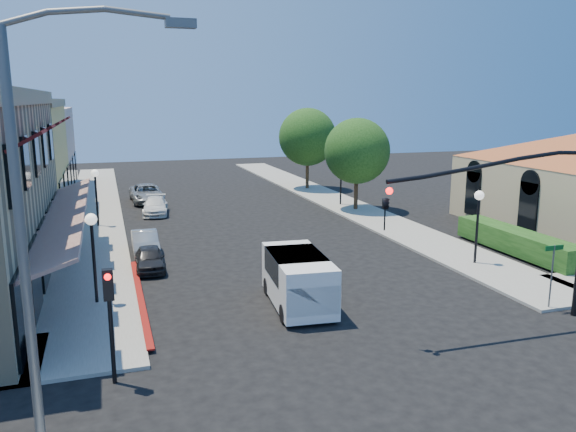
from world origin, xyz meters
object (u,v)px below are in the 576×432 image
object	(u,v)px
street_tree_b	(308,137)
white_van	(298,277)
secondary_signal	(110,305)
parked_car_c	(155,206)
street_name_sign	(553,266)
cobra_streetlight	(40,227)
parked_car_b	(145,243)
lamppost_left_far	(95,183)
parked_car_a	(150,258)
street_tree_a	(357,151)
lamppost_right_near	(478,208)
lamppost_right_far	(341,169)
parked_car_d	(147,194)
signal_mast_arm	(536,209)
lamppost_left_near	(92,235)

from	to	relation	value
street_tree_b	white_van	distance (m)	28.54
secondary_signal	parked_car_c	xyz separation A→B (m)	(3.20, 23.59, -1.74)
street_tree_b	street_name_sign	bearing A→B (deg)	-92.50
cobra_streetlight	parked_car_b	distance (m)	17.69
lamppost_left_far	parked_car_a	xyz separation A→B (m)	(2.30, -10.00, -2.19)
secondary_signal	white_van	size ratio (longest dim) A/B	0.72
street_tree_b	lamppost_left_far	world-z (taller)	street_tree_b
street_tree_a	parked_car_a	distance (m)	18.39
lamppost_right_near	white_van	distance (m)	10.17
white_van	street_tree_a	bearing A→B (deg)	58.71
street_name_sign	lamppost_left_far	bearing A→B (deg)	128.94
white_van	parked_car_c	world-z (taller)	white_van
white_van	lamppost_right_near	bearing A→B (deg)	14.43
lamppost_right_far	parked_car_d	size ratio (longest dim) A/B	0.73
secondary_signal	cobra_streetlight	world-z (taller)	cobra_streetlight
street_name_sign	white_van	world-z (taller)	street_name_sign
street_tree_a	secondary_signal	size ratio (longest dim) A/B	1.95
signal_mast_arm	parked_car_a	distance (m)	16.38
lamppost_left_near	lamppost_right_near	size ratio (longest dim) A/B	1.00
lamppost_right_near	lamppost_left_far	bearing A→B (deg)	140.53
street_name_sign	lamppost_left_far	size ratio (longest dim) A/B	0.70
parked_car_b	cobra_streetlight	bearing A→B (deg)	-99.99
lamppost_right_near	lamppost_right_far	world-z (taller)	same
secondary_signal	lamppost_left_near	bearing A→B (deg)	94.34
white_van	street_tree_b	bearing A→B (deg)	69.27
lamppost_right_near	white_van	xyz separation A→B (m)	(-9.73, -2.50, -1.59)
lamppost_left_far	parked_car_b	bearing A→B (deg)	-72.28
street_name_sign	parked_car_b	bearing A→B (deg)	137.39
secondary_signal	parked_car_b	bearing A→B (deg)	82.35
lamppost_left_near	parked_car_c	world-z (taller)	lamppost_left_near
lamppost_left_near	lamppost_left_far	xyz separation A→B (m)	(0.00, 14.00, 0.00)
street_tree_b	lamppost_right_near	size ratio (longest dim) A/B	1.97
lamppost_right_near	parked_car_d	xyz separation A→B (m)	(-13.50, 21.84, -2.05)
lamppost_right_far	white_van	xyz separation A→B (m)	(-9.73, -18.50, -1.59)
lamppost_left_far	white_van	size ratio (longest dim) A/B	0.77
parked_car_b	parked_car_d	distance (m)	15.09
street_tree_b	secondary_signal	distance (m)	34.97
parked_car_a	street_tree_a	bearing A→B (deg)	35.72
cobra_streetlight	parked_car_a	bearing A→B (deg)	78.11
street_tree_a	lamppost_left_far	size ratio (longest dim) A/B	1.82
lamppost_right_near	secondary_signal	bearing A→B (deg)	-158.22
lamppost_left_near	street_tree_b	bearing A→B (deg)	54.21
secondary_signal	lamppost_right_near	xyz separation A→B (m)	(16.50, 6.59, 0.42)
street_name_sign	lamppost_right_near	world-z (taller)	lamppost_right_near
parked_car_b	secondary_signal	bearing A→B (deg)	-97.69
parked_car_c	cobra_streetlight	bearing A→B (deg)	-92.21
cobra_streetlight	street_name_sign	distance (m)	17.54
parked_car_c	lamppost_left_far	bearing A→B (deg)	-134.02
lamppost_left_near	parked_car_b	size ratio (longest dim) A/B	1.00
white_van	parked_car_a	xyz separation A→B (m)	(-4.97, 6.50, -0.60)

